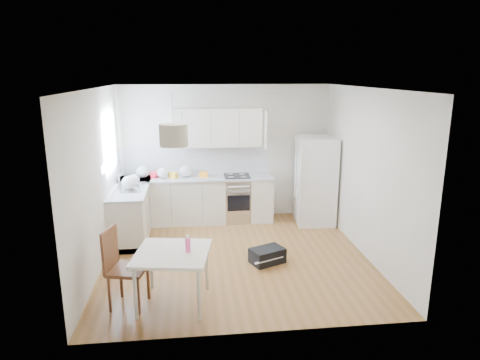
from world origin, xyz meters
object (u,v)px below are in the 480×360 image
Objects in this scene: dining_chair at (128,268)px; gym_bag at (267,255)px; refrigerator at (316,180)px; dining_table at (172,257)px.

gym_bag is (1.98, 1.06, -0.41)m from dining_chair.
refrigerator reaches higher than dining_table.
dining_chair is (-3.27, -2.87, -0.34)m from refrigerator.
gym_bag is at bearing 46.36° from dining_table.
dining_chair is at bearing -133.49° from refrigerator.
dining_chair is 2.29m from gym_bag.
dining_table is at bearing -166.67° from gym_bag.
dining_table is (-2.70, -2.89, -0.21)m from refrigerator.
refrigerator is 4.36m from dining_chair.
refrigerator is at bearing 30.82° from gym_bag.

